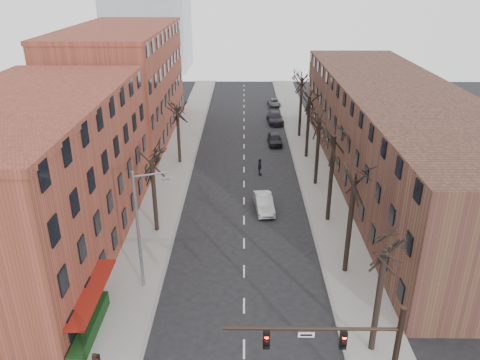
{
  "coord_description": "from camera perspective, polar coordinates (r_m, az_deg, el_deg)",
  "views": [
    {
      "loc": [
        -0.07,
        -17.52,
        20.61
      ],
      "look_at": [
        -0.37,
        20.04,
        4.0
      ],
      "focal_mm": 35.0,
      "sensor_mm": 36.0,
      "label": 1
    }
  ],
  "objects": [
    {
      "name": "tree_right_a",
      "position": [
        30.77,
        15.66,
        -19.3
      ],
      "size": [
        5.2,
        5.2,
        10.0
      ],
      "primitive_type": null,
      "color": "black",
      "rests_on": "ground"
    },
    {
      "name": "sidewalk_right",
      "position": [
        56.97,
        8.57,
        2.45
      ],
      "size": [
        4.0,
        90.0,
        0.15
      ],
      "primitive_type": "cube",
      "color": "gray",
      "rests_on": "ground"
    },
    {
      "name": "parked_car_near",
      "position": [
        61.76,
        4.26,
        5.01
      ],
      "size": [
        1.92,
        4.34,
        1.45
      ],
      "primitive_type": "imported",
      "rotation": [
        0.0,
        0.0,
        0.05
      ],
      "color": "black",
      "rests_on": "ground"
    },
    {
      "name": "silver_sedan",
      "position": [
        44.28,
        2.94,
        -2.84
      ],
      "size": [
        1.99,
        4.63,
        1.48
      ],
      "primitive_type": "imported",
      "rotation": [
        0.0,
        0.0,
        0.09
      ],
      "color": "#A7ABAE",
      "rests_on": "ground"
    },
    {
      "name": "pedestrian_crossing",
      "position": [
        51.92,
        2.42,
        1.6
      ],
      "size": [
        0.5,
        1.14,
        1.93
      ],
      "primitive_type": "imported",
      "rotation": [
        0.0,
        0.0,
        1.55
      ],
      "color": "black",
      "rests_on": "ground"
    },
    {
      "name": "tree_left_a",
      "position": [
        41.75,
        -10.06,
        -6.13
      ],
      "size": [
        5.2,
        5.2,
        9.5
      ],
      "primitive_type": null,
      "color": "black",
      "rests_on": "ground"
    },
    {
      "name": "building_left_far",
      "position": [
        64.99,
        -14.01,
        11.08
      ],
      "size": [
        12.0,
        28.0,
        14.0
      ],
      "primitive_type": "cube",
      "color": "brown",
      "rests_on": "ground"
    },
    {
      "name": "signal_mast_arm",
      "position": [
        23.8,
        14.65,
        -20.06
      ],
      "size": [
        8.14,
        0.3,
        7.2
      ],
      "color": "black",
      "rests_on": "ground"
    },
    {
      "name": "tree_right_f",
      "position": [
        65.33,
        7.2,
        5.28
      ],
      "size": [
        5.2,
        5.2,
        11.6
      ],
      "primitive_type": null,
      "color": "black",
      "rests_on": "ground"
    },
    {
      "name": "tree_right_d",
      "position": [
        50.55,
        9.14,
        -0.53
      ],
      "size": [
        5.2,
        5.2,
        10.0
      ],
      "primitive_type": null,
      "color": "black",
      "rests_on": "ground"
    },
    {
      "name": "tree_right_c",
      "position": [
        43.49,
        10.59,
        -4.88
      ],
      "size": [
        5.2,
        5.2,
        11.6
      ],
      "primitive_type": null,
      "color": "black",
      "rests_on": "ground"
    },
    {
      "name": "hedge",
      "position": [
        31.54,
        -17.85,
        -16.81
      ],
      "size": [
        0.8,
        6.0,
        1.0
      ],
      "primitive_type": "cube",
      "color": "#133713",
      "rests_on": "sidewalk_left"
    },
    {
      "name": "streetlight",
      "position": [
        32.39,
        -12.07,
        -5.52
      ],
      "size": [
        2.45,
        0.22,
        9.03
      ],
      "color": "slate",
      "rests_on": "ground"
    },
    {
      "name": "building_right",
      "position": [
        52.54,
        18.32,
        5.34
      ],
      "size": [
        12.0,
        50.0,
        10.0
      ],
      "primitive_type": "cube",
      "color": "#533626",
      "rests_on": "ground"
    },
    {
      "name": "parked_car_mid",
      "position": [
        71.08,
        4.28,
        7.59
      ],
      "size": [
        2.49,
        5.47,
        1.55
      ],
      "primitive_type": "imported",
      "rotation": [
        0.0,
        0.0,
        0.06
      ],
      "color": "black",
      "rests_on": "ground"
    },
    {
      "name": "tree_right_e",
      "position": [
        57.86,
        8.05,
        2.75
      ],
      "size": [
        5.2,
        5.2,
        10.8
      ],
      "primitive_type": null,
      "color": "black",
      "rests_on": "ground"
    },
    {
      "name": "parked_car_far",
      "position": [
        80.7,
        4.17,
        9.41
      ],
      "size": [
        2.22,
        4.2,
        1.12
      ],
      "primitive_type": "imported",
      "rotation": [
        0.0,
        0.0,
        0.09
      ],
      "color": "#4F5056",
      "rests_on": "ground"
    },
    {
      "name": "awning_left",
      "position": [
        32.64,
        -17.0,
        -16.57
      ],
      "size": [
        1.2,
        7.0,
        0.15
      ],
      "primitive_type": "cube",
      "color": "maroon",
      "rests_on": "ground"
    },
    {
      "name": "tree_left_b",
      "position": [
        56.0,
        -7.31,
        2.06
      ],
      "size": [
        5.2,
        5.2,
        9.5
      ],
      "primitive_type": null,
      "color": "black",
      "rests_on": "ground"
    },
    {
      "name": "tree_right_b",
      "position": [
        36.81,
        12.63,
        -10.86
      ],
      "size": [
        5.2,
        5.2,
        10.8
      ],
      "primitive_type": null,
      "color": "black",
      "rests_on": "ground"
    },
    {
      "name": "sidewalk_left",
      "position": [
        56.95,
        -7.59,
        2.5
      ],
      "size": [
        4.0,
        90.0,
        0.15
      ],
      "primitive_type": "cube",
      "color": "gray",
      "rests_on": "ground"
    },
    {
      "name": "building_left_near",
      "position": [
        39.05,
        -23.66,
        -0.23
      ],
      "size": [
        12.0,
        26.0,
        12.0
      ],
      "primitive_type": "cube",
      "color": "brown",
      "rests_on": "ground"
    }
  ]
}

